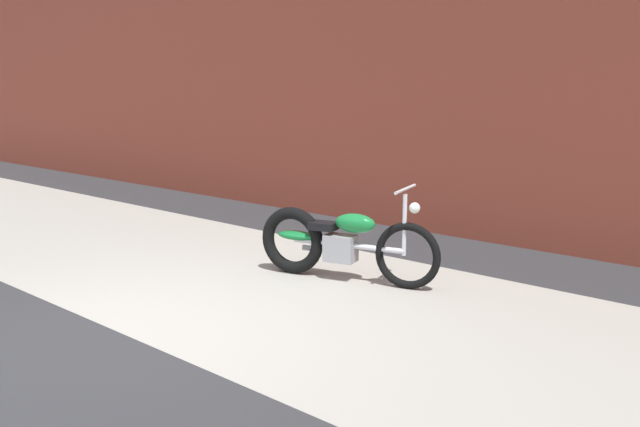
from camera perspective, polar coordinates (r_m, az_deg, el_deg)
ground_plane at (r=5.76m, az=-16.76°, el=-9.88°), size 80.00×80.00×0.00m
sidewalk_slab at (r=6.79m, az=-4.14°, el=-6.22°), size 36.00×3.50×0.01m
brick_building_wall at (r=9.28m, az=11.50°, el=15.83°), size 36.00×0.50×5.66m
motorcycle_green at (r=6.92m, az=1.21°, el=-2.47°), size 1.96×0.78×1.03m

